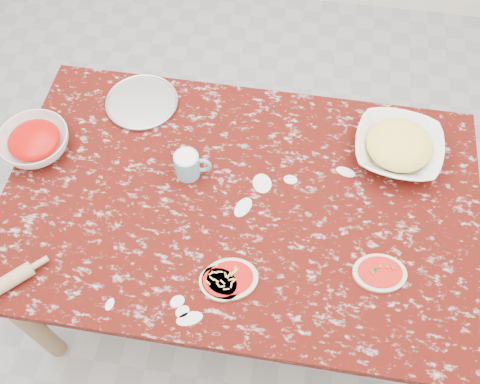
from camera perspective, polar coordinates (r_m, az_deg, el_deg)
name	(u,v)px	position (r m, az deg, el deg)	size (l,w,h in m)	color
ground	(240,282)	(2.43, 0.00, -9.81)	(4.00, 4.00, 0.00)	gray
worktable	(240,212)	(1.83, 0.00, -2.16)	(1.60, 1.00, 0.75)	#3B0B07
pizza_tray	(142,103)	(2.03, -10.61, 9.53)	(0.27, 0.27, 0.01)	#B2B2B7
sauce_bowl	(35,143)	(1.97, -21.36, 5.03)	(0.24, 0.24, 0.08)	white
cheese_bowl	(398,148)	(1.91, 16.76, 4.57)	(0.30, 0.30, 0.07)	white
flour_mug	(188,165)	(1.78, -5.65, 2.97)	(0.13, 0.08, 0.10)	#68B6C0
pizza_left	(230,279)	(1.62, -1.09, -9.42)	(0.21, 0.18, 0.02)	beige
pizza_mid	(220,284)	(1.62, -2.20, -9.92)	(0.16, 0.14, 0.02)	beige
pizza_right	(380,273)	(1.69, 14.95, -8.49)	(0.18, 0.15, 0.02)	beige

